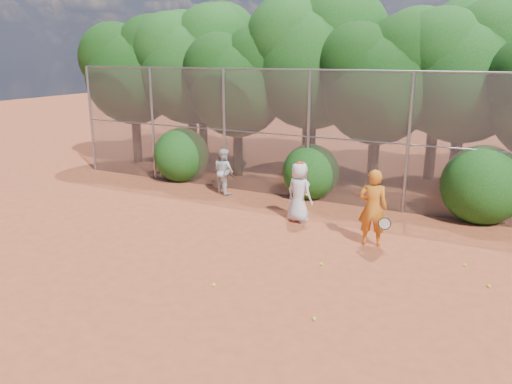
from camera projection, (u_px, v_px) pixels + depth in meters
The scene contains 22 objects.
ground at pixel (243, 278), 10.27m from camera, with size 80.00×80.00×0.00m, color #983F22.
fence_back at pixel (336, 137), 14.90m from camera, with size 20.05×0.09×4.03m.
tree_0 at pixel (134, 67), 20.26m from camera, with size 4.38×3.81×6.00m.
tree_1 at pixel (192, 61), 19.52m from camera, with size 4.64×4.03×6.35m.
tree_2 at pixel (239, 79), 17.97m from camera, with size 3.99×3.47×5.47m.
tree_3 at pixel (315, 55), 17.51m from camera, with size 4.89×4.26×6.70m.
tree_4 at pixel (380, 76), 16.06m from camera, with size 4.19×3.64×5.73m.
tree_5 at pixel (467, 67), 15.56m from camera, with size 4.51×3.92×6.17m.
tree_9 at pixel (203, 56), 21.89m from camera, with size 4.83×4.20×6.62m.
tree_10 at pixel (311, 49), 19.77m from camera, with size 5.15×4.48×7.06m.
tree_11 at pixel (441, 62), 17.34m from camera, with size 4.64×4.03×6.35m.
bush_0 at pixel (181, 153), 18.04m from camera, with size 2.00×2.00×2.00m, color #134210.
bush_1 at pixel (311, 170), 15.86m from camera, with size 1.80×1.80×1.80m, color #134210.
bush_2 at pixel (483, 181), 13.59m from camera, with size 2.20×2.20×2.20m, color #134210.
player_yellow at pixel (373, 208), 11.84m from camera, with size 0.89×0.59×1.87m.
player_teen at pixel (299, 192), 13.55m from camera, with size 0.93×0.75×1.68m.
player_white at pixel (224, 171), 16.31m from camera, with size 0.93×0.87×1.50m.
ball_0 at pixel (321, 264), 10.88m from camera, with size 0.07×0.07×0.07m, color #C8F12B.
ball_1 at pixel (314, 319), 8.64m from camera, with size 0.07×0.07×0.07m, color #C8F12B.
ball_2 at pixel (489, 286), 9.85m from camera, with size 0.07×0.07×0.07m, color #C8F12B.
ball_3 at pixel (214, 285), 9.90m from camera, with size 0.07×0.07×0.07m, color #C8F12B.
ball_4 at pixel (465, 265), 10.82m from camera, with size 0.07×0.07×0.07m, color #C8F12B.
Camera 1 is at (4.54, -8.24, 4.47)m, focal length 35.00 mm.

